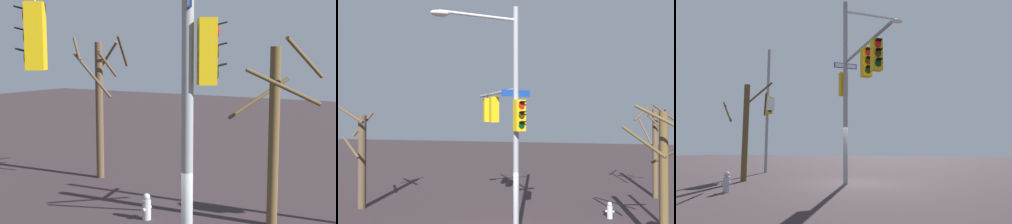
# 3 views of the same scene
# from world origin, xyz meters

# --- Properties ---
(main_signal_pole_assembly) EXTENTS (3.13, 5.65, 8.45)m
(main_signal_pole_assembly) POSITION_xyz_m (0.36, -1.07, 4.84)
(main_signal_pole_assembly) COLOR gray
(main_signal_pole_assembly) RESTS_ON ground
(fire_hydrant) EXTENTS (0.38, 0.24, 0.73)m
(fire_hydrant) POSITION_xyz_m (-3.96, -3.58, 0.34)
(fire_hydrant) COLOR #B2B2B7
(fire_hydrant) RESTS_ON ground
(bare_tree_behind_pole) EXTENTS (2.31, 2.32, 5.12)m
(bare_tree_behind_pole) POSITION_xyz_m (-6.88, -7.49, 2.76)
(bare_tree_behind_pole) COLOR brown
(bare_tree_behind_pole) RESTS_ON ground
(bare_tree_across_street) EXTENTS (2.57, 2.56, 4.90)m
(bare_tree_across_street) POSITION_xyz_m (-5.26, -0.48, 2.53)
(bare_tree_across_street) COLOR brown
(bare_tree_across_street) RESTS_ON ground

